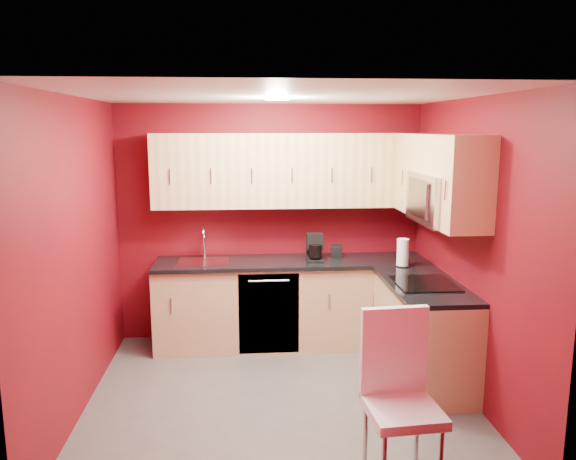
{
  "coord_description": "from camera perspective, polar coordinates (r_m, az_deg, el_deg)",
  "views": [
    {
      "loc": [
        -0.29,
        -4.41,
        2.25
      ],
      "look_at": [
        0.11,
        0.55,
        1.34
      ],
      "focal_mm": 35.0,
      "sensor_mm": 36.0,
      "label": 1
    }
  ],
  "objects": [
    {
      "name": "downlight",
      "position": [
        4.73,
        -1.14,
        13.16
      ],
      "size": [
        0.2,
        0.2,
        0.01
      ],
      "primitive_type": "cylinder",
      "color": "white",
      "rests_on": "ceiling"
    },
    {
      "name": "upper_cabinets_right",
      "position": [
        5.16,
        14.87,
        5.94
      ],
      "size": [
        0.35,
        1.55,
        0.75
      ],
      "color": "#E9C984",
      "rests_on": "wall_right"
    },
    {
      "name": "countertop_right",
      "position": [
        5.09,
        13.63,
        -5.47
      ],
      "size": [
        0.63,
        1.27,
        0.04
      ],
      "primitive_type": "cube",
      "color": "black",
      "rests_on": "base_cabinets_right"
    },
    {
      "name": "wall_left",
      "position": [
        4.71,
        -20.67,
        -2.62
      ],
      "size": [
        0.0,
        3.0,
        3.0
      ],
      "primitive_type": "plane",
      "rotation": [
        1.57,
        0.0,
        1.57
      ],
      "color": "#68090D",
      "rests_on": "floor"
    },
    {
      "name": "microwave",
      "position": [
        4.95,
        15.33,
        3.09
      ],
      "size": [
        0.42,
        0.76,
        0.42
      ],
      "color": "silver",
      "rests_on": "upper_cabinets_right"
    },
    {
      "name": "paper_towel",
      "position": [
        5.62,
        11.59,
        -2.26
      ],
      "size": [
        0.2,
        0.2,
        0.27
      ],
      "primitive_type": null,
      "rotation": [
        0.0,
        0.0,
        0.39
      ],
      "color": "white",
      "rests_on": "countertop_right"
    },
    {
      "name": "wall_back",
      "position": [
        6.01,
        -1.79,
        0.72
      ],
      "size": [
        3.2,
        0.0,
        3.2
      ],
      "primitive_type": "plane",
      "rotation": [
        1.57,
        0.0,
        0.0
      ],
      "color": "#68090D",
      "rests_on": "floor"
    },
    {
      "name": "upper_cabinets_back",
      "position": [
        5.78,
        0.25,
        6.09
      ],
      "size": [
        2.8,
        0.35,
        0.75
      ],
      "primitive_type": "cube",
      "color": "#E9C984",
      "rests_on": "wall_back"
    },
    {
      "name": "dishwasher_front",
      "position": [
        5.63,
        -1.96,
        -8.5
      ],
      "size": [
        0.6,
        0.02,
        0.82
      ],
      "primitive_type": "cube",
      "color": "black",
      "rests_on": "base_cabinets_back"
    },
    {
      "name": "wall_front",
      "position": [
        3.1,
        1.01,
        -8.55
      ],
      "size": [
        3.2,
        0.0,
        3.2
      ],
      "primitive_type": "plane",
      "rotation": [
        -1.57,
        0.0,
        0.0
      ],
      "color": "#68090D",
      "rests_on": "floor"
    },
    {
      "name": "dining_chair",
      "position": [
        3.77,
        11.63,
        -16.68
      ],
      "size": [
        0.48,
        0.5,
        1.11
      ],
      "primitive_type": null,
      "rotation": [
        0.0,
        0.0,
        0.07
      ],
      "color": "white",
      "rests_on": "floor"
    },
    {
      "name": "ceiling",
      "position": [
        4.43,
        -0.89,
        13.54
      ],
      "size": [
        3.2,
        3.2,
        0.0
      ],
      "primitive_type": "plane",
      "rotation": [
        3.14,
        0.0,
        0.0
      ],
      "color": "white",
      "rests_on": "wall_back"
    },
    {
      "name": "sink",
      "position": [
        5.78,
        -8.58,
        -2.86
      ],
      "size": [
        0.52,
        0.42,
        0.35
      ],
      "color": "silver",
      "rests_on": "countertop_back"
    },
    {
      "name": "napkin_holder",
      "position": [
        5.92,
        4.94,
        -2.17
      ],
      "size": [
        0.14,
        0.14,
        0.13
      ],
      "primitive_type": null,
      "rotation": [
        0.0,
        0.0,
        -0.2
      ],
      "color": "black",
      "rests_on": "countertop_back"
    },
    {
      "name": "wall_right",
      "position": [
        4.91,
        18.16,
        -1.98
      ],
      "size": [
        0.0,
        3.0,
        3.0
      ],
      "primitive_type": "plane",
      "rotation": [
        1.57,
        0.0,
        -1.57
      ],
      "color": "#68090D",
      "rests_on": "floor"
    },
    {
      "name": "base_cabinets_right",
      "position": [
        5.25,
        13.52,
        -10.21
      ],
      "size": [
        0.6,
        1.3,
        0.87
      ],
      "primitive_type": "cube",
      "color": "tan",
      "rests_on": "floor"
    },
    {
      "name": "countertop_back",
      "position": [
        5.78,
        0.36,
        -3.29
      ],
      "size": [
        2.8,
        0.63,
        0.04
      ],
      "primitive_type": "cube",
      "color": "black",
      "rests_on": "base_cabinets_back"
    },
    {
      "name": "floor",
      "position": [
        4.96,
        -0.81,
        -16.65
      ],
      "size": [
        3.2,
        3.2,
        0.0
      ],
      "primitive_type": "plane",
      "color": "#514F4C",
      "rests_on": "ground"
    },
    {
      "name": "cooktop",
      "position": [
        5.05,
        13.71,
        -5.31
      ],
      "size": [
        0.5,
        0.55,
        0.01
      ],
      "primitive_type": "cube",
      "color": "black",
      "rests_on": "countertop_right"
    },
    {
      "name": "base_cabinets_back",
      "position": [
        5.92,
        0.35,
        -7.54
      ],
      "size": [
        2.8,
        0.6,
        0.87
      ],
      "primitive_type": "cube",
      "color": "tan",
      "rests_on": "floor"
    },
    {
      "name": "coffee_maker",
      "position": [
        5.72,
        2.77,
        -1.82
      ],
      "size": [
        0.17,
        0.22,
        0.28
      ],
      "primitive_type": null,
      "rotation": [
        0.0,
        0.0,
        -0.0
      ],
      "color": "black",
      "rests_on": "countertop_back"
    }
  ]
}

